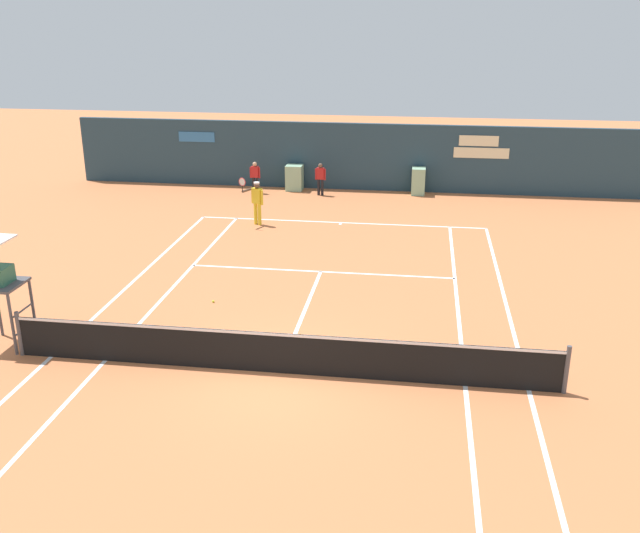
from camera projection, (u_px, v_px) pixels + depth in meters
The scene contains 7 objects.
ground_plane at pixel (284, 360), 15.97m from camera, with size 80.00×80.00×0.01m.
tennis_net at pixel (279, 352), 15.26m from camera, with size 12.10×0.10×1.07m.
sponsor_back_wall at pixel (355, 158), 30.74m from camera, with size 25.00×1.02×2.89m.
player_on_baseline at pixel (257, 199), 25.75m from camera, with size 0.82×0.64×1.83m.
ball_kid_centre_post at pixel (320, 177), 29.94m from camera, with size 0.46×0.19×1.38m.
ball_kid_right_post at pixel (255, 175), 30.33m from camera, with size 0.45×0.19×1.35m.
tennis_ball_near_service_line at pixel (213, 301), 19.12m from camera, with size 0.07×0.07×0.07m, color #CCE033.
Camera 1 is at (2.85, -13.44, 7.45)m, focal length 39.72 mm.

